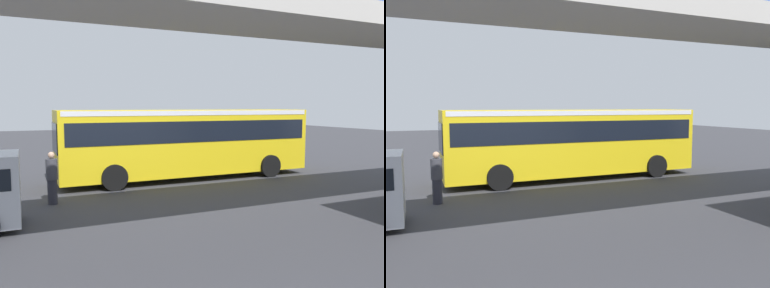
# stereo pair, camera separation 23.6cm
# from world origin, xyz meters

# --- Properties ---
(ground) EXTENTS (80.00, 80.00, 0.00)m
(ground) POSITION_xyz_m (0.00, 0.00, 0.00)
(ground) COLOR #38383D
(city_bus) EXTENTS (11.54, 2.85, 3.15)m
(city_bus) POSITION_xyz_m (-0.48, 1.18, 1.88)
(city_bus) COLOR yellow
(city_bus) RESTS_ON ground
(pedestrian) EXTENTS (0.38, 0.38, 1.79)m
(pedestrian) POSITION_xyz_m (5.59, 3.72, 0.89)
(pedestrian) COLOR #2D2D38
(pedestrian) RESTS_ON ground
(lane_dash_leftmost) EXTENTS (2.00, 0.20, 0.01)m
(lane_dash_leftmost) POSITION_xyz_m (-4.00, -2.26, 0.00)
(lane_dash_leftmost) COLOR silver
(lane_dash_leftmost) RESTS_ON ground
(lane_dash_left) EXTENTS (2.00, 0.20, 0.01)m
(lane_dash_left) POSITION_xyz_m (0.00, -2.26, 0.00)
(lane_dash_left) COLOR silver
(lane_dash_left) RESTS_ON ground
(lane_dash_centre) EXTENTS (2.00, 0.20, 0.01)m
(lane_dash_centre) POSITION_xyz_m (4.00, -2.26, 0.00)
(lane_dash_centre) COLOR silver
(lane_dash_centre) RESTS_ON ground
(pedestrian_overpass) EXTENTS (27.82, 2.60, 6.74)m
(pedestrian_overpass) POSITION_xyz_m (0.00, 9.68, 4.99)
(pedestrian_overpass) COLOR #B2ADA5
(pedestrian_overpass) RESTS_ON ground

